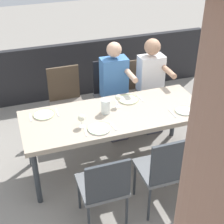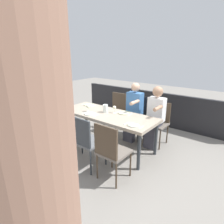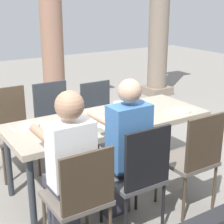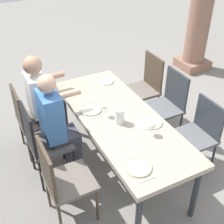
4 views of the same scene
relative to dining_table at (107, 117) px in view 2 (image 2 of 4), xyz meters
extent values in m
plane|color=gray|center=(0.00, 0.00, -0.68)|extent=(16.00, 16.00, 0.00)
cube|color=tan|center=(0.00, 0.00, 0.04)|extent=(2.08, 0.81, 0.06)
cylinder|color=#2D3338|center=(-0.96, 0.32, -0.33)|extent=(0.06, 0.06, 0.68)
cylinder|color=#2D3338|center=(0.96, 0.32, -0.33)|extent=(0.06, 0.06, 0.68)
cylinder|color=#2D3338|center=(-0.96, -0.32, -0.33)|extent=(0.06, 0.06, 0.68)
cylinder|color=#2D3338|center=(0.96, -0.32, -0.33)|extent=(0.06, 0.06, 0.68)
cube|color=#6A6158|center=(-0.76, 0.74, -0.22)|extent=(0.44, 0.44, 0.04)
cube|color=#473828|center=(-0.76, 0.94, 0.03)|extent=(0.42, 0.03, 0.50)
cylinder|color=#473828|center=(-0.95, 0.55, -0.45)|extent=(0.03, 0.03, 0.44)
cylinder|color=#473828|center=(-0.57, 0.55, -0.45)|extent=(0.03, 0.03, 0.44)
cylinder|color=#473828|center=(-0.95, 0.93, -0.45)|extent=(0.03, 0.03, 0.44)
cylinder|color=#473828|center=(-0.57, 0.93, -0.45)|extent=(0.03, 0.03, 0.44)
cube|color=#6A6158|center=(-0.76, -0.74, -0.22)|extent=(0.44, 0.44, 0.04)
cube|color=#473828|center=(-0.76, -0.94, 0.01)|extent=(0.42, 0.03, 0.46)
cylinder|color=#473828|center=(-0.57, -0.55, -0.46)|extent=(0.03, 0.03, 0.44)
cylinder|color=#473828|center=(-0.95, -0.55, -0.46)|extent=(0.03, 0.03, 0.44)
cylinder|color=#473828|center=(-0.57, -0.93, -0.46)|extent=(0.03, 0.03, 0.44)
cylinder|color=#473828|center=(-0.95, -0.93, -0.46)|extent=(0.03, 0.03, 0.44)
cube|color=#5B5E61|center=(-0.23, 0.74, -0.20)|extent=(0.44, 0.44, 0.04)
cube|color=#2D3338|center=(-0.23, 0.94, 0.03)|extent=(0.42, 0.03, 0.48)
cylinder|color=#2D3338|center=(-0.42, 0.55, -0.45)|extent=(0.03, 0.03, 0.46)
cylinder|color=#2D3338|center=(-0.04, 0.55, -0.45)|extent=(0.03, 0.03, 0.46)
cylinder|color=#2D3338|center=(-0.42, 0.93, -0.45)|extent=(0.03, 0.03, 0.46)
cylinder|color=#2D3338|center=(-0.04, 0.93, -0.45)|extent=(0.03, 0.03, 0.46)
cube|color=#4F4F50|center=(-0.23, -0.74, -0.20)|extent=(0.44, 0.44, 0.04)
cube|color=black|center=(-0.23, -0.94, 0.05)|extent=(0.42, 0.03, 0.50)
cylinder|color=black|center=(-0.04, -0.55, -0.45)|extent=(0.03, 0.03, 0.46)
cylinder|color=black|center=(-0.42, -0.55, -0.45)|extent=(0.03, 0.03, 0.46)
cylinder|color=black|center=(-0.04, -0.93, -0.45)|extent=(0.03, 0.03, 0.46)
cylinder|color=black|center=(-0.42, -0.93, -0.45)|extent=(0.03, 0.03, 0.46)
cube|color=#5B5E61|center=(0.38, 0.74, -0.23)|extent=(0.44, 0.44, 0.04)
cube|color=#2D3338|center=(0.38, 0.94, -0.02)|extent=(0.42, 0.03, 0.43)
cylinder|color=#2D3338|center=(0.19, 0.55, -0.46)|extent=(0.03, 0.03, 0.43)
cylinder|color=#2D3338|center=(0.57, 0.55, -0.46)|extent=(0.03, 0.03, 0.43)
cylinder|color=#2D3338|center=(0.19, 0.93, -0.46)|extent=(0.03, 0.03, 0.43)
cylinder|color=#2D3338|center=(0.57, 0.93, -0.46)|extent=(0.03, 0.03, 0.43)
cube|color=#6A6158|center=(0.38, -0.74, -0.21)|extent=(0.44, 0.44, 0.04)
cube|color=#473828|center=(0.38, -0.94, 0.04)|extent=(0.42, 0.03, 0.49)
cylinder|color=#473828|center=(0.57, -0.55, -0.45)|extent=(0.03, 0.03, 0.45)
cylinder|color=#473828|center=(0.19, -0.55, -0.45)|extent=(0.03, 0.03, 0.45)
cylinder|color=#473828|center=(0.57, -0.93, -0.45)|extent=(0.03, 0.03, 0.45)
cylinder|color=#473828|center=(0.19, -0.93, -0.45)|extent=(0.03, 0.03, 0.45)
cube|color=#3F3F4C|center=(-0.76, -0.50, -0.45)|extent=(0.24, 0.14, 0.46)
cube|color=#3F3F4C|center=(-0.76, -0.59, -0.17)|extent=(0.28, 0.32, 0.10)
cube|color=white|center=(-0.76, -0.70, 0.13)|extent=(0.34, 0.20, 0.50)
sphere|color=tan|center=(-0.76, -0.70, 0.51)|extent=(0.21, 0.21, 0.21)
cylinder|color=tan|center=(-0.90, -0.46, 0.24)|extent=(0.07, 0.30, 0.07)
cube|color=#3F3F4C|center=(-0.23, -0.49, -0.45)|extent=(0.24, 0.14, 0.46)
cube|color=#3F3F4C|center=(-0.23, -0.58, -0.17)|extent=(0.28, 0.32, 0.10)
cube|color=#3F72B2|center=(-0.23, -0.69, 0.15)|extent=(0.34, 0.20, 0.54)
sphere|color=tan|center=(-0.23, -0.69, 0.54)|extent=(0.19, 0.19, 0.19)
cylinder|color=tan|center=(-0.37, -0.45, 0.27)|extent=(0.07, 0.30, 0.07)
cylinder|color=#936B56|center=(-1.72, 2.53, 0.77)|extent=(0.40, 0.40, 2.57)
cube|color=black|center=(0.00, -1.89, -0.23)|extent=(4.48, 0.10, 0.90)
cylinder|color=white|center=(-0.77, 0.21, 0.07)|extent=(0.21, 0.21, 0.01)
torus|color=#A9CD91|center=(-0.77, 0.21, 0.08)|extent=(0.21, 0.21, 0.01)
cube|color=silver|center=(-0.92, 0.21, 0.07)|extent=(0.03, 0.17, 0.01)
cube|color=silver|center=(-0.62, 0.21, 0.07)|extent=(0.02, 0.17, 0.01)
cylinder|color=silver|center=(-0.26, -0.23, 0.07)|extent=(0.24, 0.24, 0.01)
torus|color=#A0BE77|center=(-0.26, -0.23, 0.08)|extent=(0.24, 0.24, 0.01)
cylinder|color=white|center=(-0.09, -0.13, 0.07)|extent=(0.06, 0.06, 0.00)
cylinder|color=white|center=(-0.09, -0.13, 0.11)|extent=(0.01, 0.01, 0.08)
sphere|color=#F2EFCC|center=(-0.09, -0.13, 0.18)|extent=(0.07, 0.07, 0.07)
cube|color=silver|center=(-0.41, -0.23, 0.07)|extent=(0.03, 0.17, 0.01)
cube|color=silver|center=(-0.11, -0.23, 0.07)|extent=(0.03, 0.17, 0.01)
cylinder|color=white|center=(0.25, 0.24, 0.07)|extent=(0.25, 0.25, 0.01)
torus|color=#A9CD91|center=(0.25, 0.24, 0.08)|extent=(0.25, 0.25, 0.01)
cylinder|color=white|center=(0.41, 0.14, 0.07)|extent=(0.06, 0.06, 0.00)
cylinder|color=white|center=(0.41, 0.14, 0.10)|extent=(0.01, 0.01, 0.07)
sphere|color=#F2EFCC|center=(0.41, 0.14, 0.18)|extent=(0.08, 0.08, 0.08)
cube|color=silver|center=(0.10, 0.24, 0.07)|extent=(0.03, 0.17, 0.01)
cube|color=silver|center=(0.40, 0.24, 0.07)|extent=(0.04, 0.17, 0.01)
cylinder|color=silver|center=(0.76, -0.22, 0.07)|extent=(0.24, 0.24, 0.01)
torus|color=#A0BE77|center=(0.76, -0.22, 0.08)|extent=(0.24, 0.24, 0.01)
cube|color=silver|center=(0.61, -0.22, 0.07)|extent=(0.02, 0.17, 0.01)
cube|color=silver|center=(0.91, -0.22, 0.07)|extent=(0.02, 0.17, 0.01)
cylinder|color=white|center=(0.09, -0.05, 0.15)|extent=(0.10, 0.10, 0.17)
cylinder|color=#EFEAC6|center=(0.09, -0.05, 0.12)|extent=(0.10, 0.10, 0.11)
camera|label=1|loc=(1.06, 3.04, 2.10)|focal=54.33mm
camera|label=2|loc=(-2.33, 2.78, 1.27)|focal=29.94mm
camera|label=3|loc=(-1.78, -2.86, 1.25)|focal=56.61mm
camera|label=4|loc=(2.36, -1.31, 2.01)|focal=48.93mm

